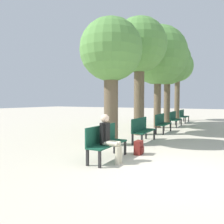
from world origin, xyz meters
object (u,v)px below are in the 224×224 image
object	(u,v)px
person_seated	(109,137)
tree_row_1	(139,47)
bench_row_4	(183,115)
tree_row_2	(158,56)
bench_row_0	(105,140)
backpack	(139,148)
bench_row_1	(142,128)
bench_row_2	(162,122)
tree_row_3	(167,62)
tree_row_4	(177,67)
bench_row_3	(175,118)
tree_row_0	(111,53)

from	to	relation	value
person_seated	tree_row_1	bearing A→B (deg)	102.05
bench_row_4	tree_row_2	size ratio (longest dim) A/B	0.26
bench_row_0	tree_row_1	world-z (taller)	tree_row_1
tree_row_1	backpack	world-z (taller)	tree_row_1
bench_row_1	bench_row_2	xyz separation A→B (m)	(0.00, 2.86, 0.00)
bench_row_2	tree_row_3	size ratio (longest dim) A/B	0.27
tree_row_3	tree_row_4	bearing A→B (deg)	90.00
bench_row_1	person_seated	bearing A→B (deg)	-85.65
bench_row_2	tree_row_3	bearing A→B (deg)	100.98
bench_row_2	tree_row_4	xyz separation A→B (m)	(-0.78, 7.22, 3.75)
bench_row_0	person_seated	bearing A→B (deg)	-41.53
bench_row_3	tree_row_3	world-z (taller)	tree_row_3
tree_row_2	bench_row_3	bearing A→B (deg)	53.92
bench_row_4	tree_row_1	bearing A→B (deg)	-96.45
bench_row_3	bench_row_4	distance (m)	2.86
bench_row_1	tree_row_4	world-z (taller)	tree_row_4
bench_row_1	tree_row_4	bearing A→B (deg)	94.42
bench_row_4	backpack	xyz separation A→B (m)	(0.62, -10.47, -0.33)
tree_row_2	person_seated	distance (m)	8.55
bench_row_1	tree_row_2	world-z (taller)	tree_row_2
bench_row_0	tree_row_4	distance (m)	13.49
tree_row_2	backpack	distance (m)	7.82
bench_row_2	tree_row_2	world-z (taller)	tree_row_2
bench_row_3	backpack	world-z (taller)	bench_row_3
person_seated	backpack	xyz separation A→B (m)	(0.39, 1.16, -0.47)
person_seated	bench_row_3	bearing A→B (deg)	91.52
bench_row_1	tree_row_2	xyz separation A→B (m)	(-0.78, 4.64, 3.70)
bench_row_4	bench_row_3	bearing A→B (deg)	-90.00
tree_row_2	tree_row_3	size ratio (longest dim) A/B	1.04
bench_row_0	backpack	bearing A→B (deg)	56.86
bench_row_0	tree_row_0	bearing A→B (deg)	113.70
tree_row_2	tree_row_1	bearing A→B (deg)	-90.00
bench_row_2	tree_row_1	distance (m)	3.82
tree_row_3	bench_row_3	bearing A→B (deg)	-56.07
bench_row_4	backpack	size ratio (longest dim) A/B	3.69
bench_row_3	tree_row_2	bearing A→B (deg)	-126.08
bench_row_1	tree_row_0	world-z (taller)	tree_row_0
bench_row_4	person_seated	bearing A→B (deg)	-88.85
bench_row_1	tree_row_2	distance (m)	5.99
tree_row_1	tree_row_2	size ratio (longest dim) A/B	0.92
tree_row_2	person_seated	xyz separation A→B (m)	(1.01, -7.71, -3.56)
bench_row_4	bench_row_1	bearing A→B (deg)	-90.00
tree_row_1	bench_row_3	bearing A→B (deg)	79.08
bench_row_1	tree_row_1	xyz separation A→B (m)	(-0.78, 1.68, 3.55)
tree_row_1	bench_row_1	bearing A→B (deg)	-65.11
bench_row_2	tree_row_4	bearing A→B (deg)	96.15
tree_row_0	tree_row_3	world-z (taller)	tree_row_3
bench_row_3	tree_row_4	xyz separation A→B (m)	(-0.78, 4.37, 3.75)
tree_row_0	tree_row_2	bearing A→B (deg)	90.00
tree_row_0	bench_row_2	bearing A→B (deg)	78.82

